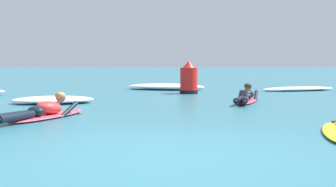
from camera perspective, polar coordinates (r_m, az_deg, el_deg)
The scene contains 7 objects.
ground_plane at distance 15.25m, azimuth -2.84°, elevation 0.09°, with size 120.00×120.00×0.00m, color #2D6B7A.
surfer_near at distance 8.80m, azimuth -16.05°, elevation -2.30°, with size 1.55×2.42×0.55m.
surfer_far at distance 12.06m, azimuth 10.22°, elevation -0.46°, with size 1.34×2.71×0.53m.
whitewater_front at distance 16.98m, azimuth 16.80°, elevation 0.59°, with size 3.08×1.40×0.15m.
whitewater_mid_left at distance 11.90m, azimuth -14.85°, elevation -0.82°, with size 2.24×1.37×0.19m.
whitewater_mid_right at distance 16.81m, azimuth -0.25°, elevation 0.88°, with size 3.19×1.88×0.24m.
channel_marker_buoy at distance 14.89m, azimuth 2.75°, elevation 1.75°, with size 0.63×0.63×1.13m.
Camera 1 is at (-0.33, -5.21, 1.13)m, focal length 46.32 mm.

